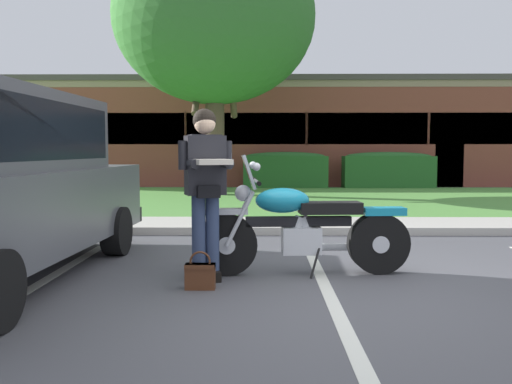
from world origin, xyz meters
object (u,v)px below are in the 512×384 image
rider_person (206,180)px  hedge_left (285,169)px  motorcycle (311,228)px  brick_building (297,135)px  hedge_center_left (388,170)px  shade_tree (214,19)px  handbag (200,274)px

rider_person → hedge_left: (1.31, 13.05, -0.36)m
motorcycle → rider_person: rider_person is taller
hedge_left → brick_building: size_ratio=0.11×
brick_building → motorcycle: bearing=-93.1°
rider_person → brick_building: brick_building is taller
hedge_center_left → brick_building: brick_building is taller
rider_person → shade_tree: (-0.78, 10.04, 3.90)m
hedge_center_left → brick_building: 6.87m
rider_person → handbag: (-0.02, -0.32, -0.86)m
handbag → brick_building: size_ratio=0.01×
handbag → shade_tree: size_ratio=0.05×
brick_building → rider_person: bearing=-96.2°
motorcycle → brick_building: brick_building is taller
rider_person → brick_building: bearing=83.8°
motorcycle → hedge_center_left: motorcycle is taller
rider_person → hedge_center_left: (4.75, 13.05, -0.36)m
motorcycle → shade_tree: (-1.84, 9.72, 4.42)m
motorcycle → brick_building: 19.02m
motorcycle → rider_person: 1.22m
hedge_left → hedge_center_left: (3.43, -0.00, 0.00)m
hedge_center_left → brick_building: (-2.65, 6.20, 1.32)m
motorcycle → hedge_center_left: bearing=73.9°
handbag → brick_building: bearing=83.8°
shade_tree → hedge_left: (2.09, 3.01, -4.26)m
shade_tree → hedge_center_left: size_ratio=2.44×
handbag → brick_building: (2.12, 19.58, 1.82)m
shade_tree → hedge_left: bearing=55.2°
rider_person → handbag: bearing=-94.3°
rider_person → handbag: size_ratio=4.74×
motorcycle → rider_person: bearing=-163.3°
handbag → hedge_center_left: (4.77, 13.37, 0.51)m
brick_building → handbag: bearing=-96.2°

